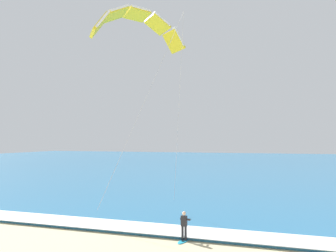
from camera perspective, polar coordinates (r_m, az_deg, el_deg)
The scene contains 5 objects.
sea at distance 78.34m, azimuth 14.44°, elevation -6.64°, with size 200.00×120.00×0.20m, color teal.
surf_foam at distance 20.17m, azimuth 6.62°, elevation -18.67°, with size 200.00×2.40×0.04m, color white.
surfboard at distance 19.33m, azimuth 2.93°, elevation -20.01°, with size 0.73×1.46×0.09m.
kitesurfer at distance 19.09m, azimuth 2.95°, elevation -17.38°, with size 0.59×0.59×1.69m.
kite_primary at distance 24.57m, azimuth -5.34°, elevation 17.94°, with size 6.89×6.64×14.35m.
Camera 1 is at (3.50, -6.62, 5.84)m, focal length 33.64 mm.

